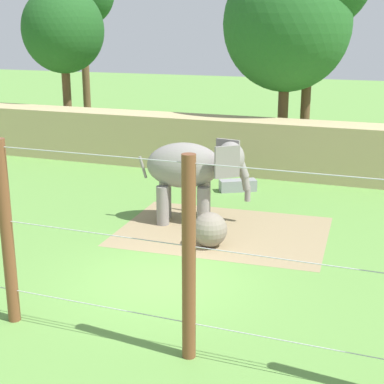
# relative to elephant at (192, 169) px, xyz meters

# --- Properties ---
(ground_plane) EXTENTS (120.00, 120.00, 0.00)m
(ground_plane) POSITION_rel_elephant_xyz_m (0.89, -4.49, -1.75)
(ground_plane) COLOR #609342
(dirt_patch) EXTENTS (6.57, 4.99, 0.01)m
(dirt_patch) POSITION_rel_elephant_xyz_m (1.22, -0.53, -1.75)
(dirt_patch) COLOR #937F5B
(dirt_patch) RESTS_ON ground
(embankment_wall) EXTENTS (36.00, 1.80, 2.31)m
(embankment_wall) POSITION_rel_elephant_xyz_m (0.89, 7.05, -0.60)
(embankment_wall) COLOR tan
(embankment_wall) RESTS_ON ground
(elephant) EXTENTS (3.47, 1.95, 2.65)m
(elephant) POSITION_rel_elephant_xyz_m (0.00, 0.00, 0.00)
(elephant) COLOR gray
(elephant) RESTS_ON ground
(enrichment_ball) EXTENTS (1.00, 1.00, 1.00)m
(enrichment_ball) POSITION_rel_elephant_xyz_m (1.24, -1.85, -1.25)
(enrichment_ball) COLOR gray
(enrichment_ball) RESTS_ON ground
(cable_fence) EXTENTS (12.99, 0.26, 3.97)m
(cable_fence) POSITION_rel_elephant_xyz_m (0.82, -7.47, 0.23)
(cable_fence) COLOR brown
(cable_fence) RESTS_ON ground
(feed_trough) EXTENTS (1.46, 1.15, 0.44)m
(feed_trough) POSITION_rel_elephant_xyz_m (0.35, 4.02, -1.53)
(feed_trough) COLOR gray
(feed_trough) RESTS_ON ground
(tree_far_left) EXTENTS (5.65, 5.65, 9.18)m
(tree_far_left) POSITION_rel_elephant_xyz_m (0.83, 9.62, 4.45)
(tree_far_left) COLOR brown
(tree_far_left) RESTS_ON ground
(tree_far_right) EXTENTS (4.17, 4.17, 8.14)m
(tree_far_right) POSITION_rel_elephant_xyz_m (-10.67, 9.58, 4.16)
(tree_far_right) COLOR brown
(tree_far_right) RESTS_ON ground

